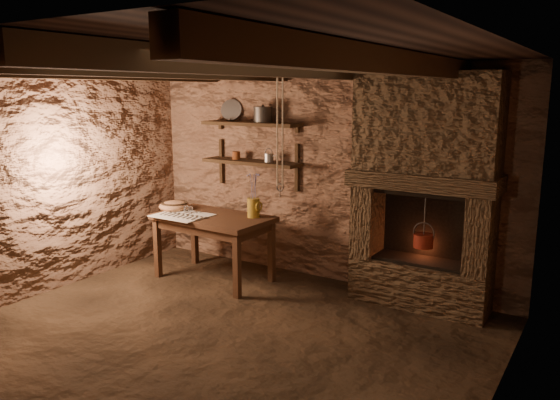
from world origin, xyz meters
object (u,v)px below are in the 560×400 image
Objects in this scene: wooden_bowl at (174,206)px; iron_stockpot at (263,115)px; work_table at (214,245)px; red_pot at (423,240)px; stoneware_jug at (254,199)px.

wooden_bowl is 1.70× the size of iron_stockpot.
iron_stockpot is at bearing 63.97° from work_table.
stoneware_jug is at bearing -171.80° from red_pot.
red_pot is (1.97, -0.12, -1.15)m from iron_stockpot.
wooden_bowl is (-1.01, -0.18, -0.17)m from stoneware_jug.
stoneware_jug is 0.98m from iron_stockpot.
work_table is 6.31× the size of iron_stockpot.
work_table is 0.73m from stoneware_jug.
red_pot is (2.85, 0.45, -0.09)m from wooden_bowl.
iron_stockpot is (0.88, 0.57, 1.06)m from wooden_bowl.
wooden_bowl is at bearing -177.42° from work_table.
red_pot reaches higher than work_table.
wooden_bowl is 2.89m from red_pot.
stoneware_jug reaches higher than work_table.
wooden_bowl is at bearing -147.28° from iron_stockpot.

